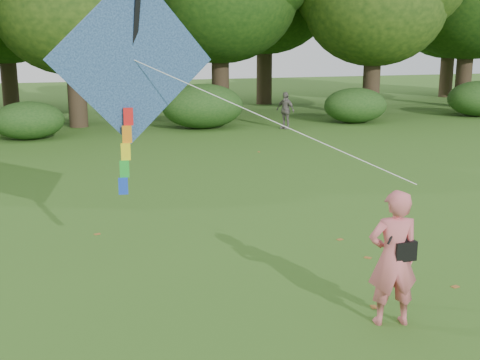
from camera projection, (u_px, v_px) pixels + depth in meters
name	position (u px, v px, depth m)	size (l,w,h in m)	color
ground	(327.00, 316.00, 8.19)	(100.00, 100.00, 0.00)	#265114
man_kite_flyer	(393.00, 258.00, 7.77)	(0.66, 0.44, 1.82)	#D4636A
bystander_right	(285.00, 110.00, 25.31)	(0.91, 0.38, 1.56)	slate
crossbody_bag	(403.00, 249.00, 7.75)	(0.43, 0.20, 0.72)	black
flying_kite	(133.00, 63.00, 8.63)	(4.38, 2.85, 3.24)	#234199
shrub_band	(115.00, 112.00, 24.05)	(39.15, 3.22, 1.88)	#264919
fallen_leaves	(285.00, 255.00, 10.50)	(8.93, 12.45, 0.01)	brown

